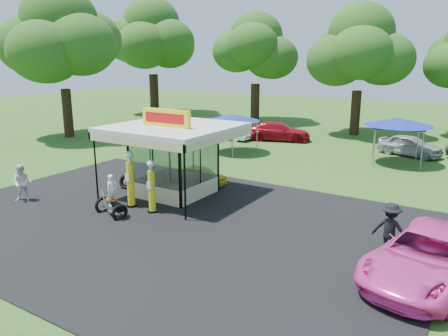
{
  "coord_description": "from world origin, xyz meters",
  "views": [
    {
      "loc": [
        10.72,
        -10.83,
        6.45
      ],
      "look_at": [
        1.42,
        4.0,
        2.0
      ],
      "focal_mm": 35.0,
      "sensor_mm": 36.0,
      "label": 1
    }
  ],
  "objects": [
    {
      "name": "ground",
      "position": [
        0.0,
        0.0,
        0.0
      ],
      "size": [
        120.0,
        120.0,
        0.0
      ],
      "primitive_type": "plane",
      "color": "#2B591B",
      "rests_on": "ground"
    },
    {
      "name": "oak_near",
      "position": [
        -19.41,
        12.83,
        7.3
      ],
      "size": [
        10.12,
        10.12,
        11.65
      ],
      "color": "black",
      "rests_on": "ground"
    },
    {
      "name": "bg_car_c",
      "position": [
        6.02,
        20.19,
        0.7
      ],
      "size": [
        4.44,
        2.78,
        1.41
      ],
      "primitive_type": "imported",
      "rotation": [
        0.0,
        0.0,
        1.28
      ],
      "color": "#AAAAAF",
      "rests_on": "ground"
    },
    {
      "name": "tent_east",
      "position": [
        5.68,
        17.34,
        2.6
      ],
      "size": [
        4.1,
        4.1,
        2.87
      ],
      "rotation": [
        0.0,
        0.0,
        0.24
      ],
      "color": "gray",
      "rests_on": "ground"
    },
    {
      "name": "spare_tires",
      "position": [
        -4.69,
        4.41,
        0.37
      ],
      "size": [
        0.91,
        0.6,
        0.76
      ],
      "rotation": [
        0.0,
        0.0,
        0.1
      ],
      "color": "black",
      "rests_on": "ground"
    },
    {
      "name": "bg_car_a",
      "position": [
        -7.6,
        18.86,
        0.68
      ],
      "size": [
        4.17,
        1.54,
        1.37
      ],
      "primitive_type": "imported",
      "rotation": [
        0.0,
        0.0,
        1.55
      ],
      "color": "silver",
      "rests_on": "ground"
    },
    {
      "name": "bg_car_b",
      "position": [
        -3.85,
        20.55,
        0.73
      ],
      "size": [
        5.41,
        3.45,
        1.46
      ],
      "primitive_type": "imported",
      "rotation": [
        0.0,
        0.0,
        1.87
      ],
      "color": "#9F0C19",
      "rests_on": "ground"
    },
    {
      "name": "gas_station_kiosk",
      "position": [
        -2.0,
        4.99,
        1.78
      ],
      "size": [
        5.4,
        5.4,
        4.18
      ],
      "color": "white",
      "rests_on": "ground"
    },
    {
      "name": "gas_pump_right",
      "position": [
        -1.22,
        2.46,
        1.11
      ],
      "size": [
        0.43,
        0.43,
        2.31
      ],
      "color": "black",
      "rests_on": "ground"
    },
    {
      "name": "motorcycle",
      "position": [
        -2.34,
        1.25,
        0.73
      ],
      "size": [
        1.65,
        1.04,
        1.88
      ],
      "rotation": [
        0.0,
        0.0,
        -0.22
      ],
      "color": "black",
      "rests_on": "ground"
    },
    {
      "name": "spectator_west",
      "position": [
        -7.27,
        0.49,
        0.87
      ],
      "size": [
        1.07,
        1.03,
        1.73
      ],
      "primitive_type": "imported",
      "rotation": [
        0.0,
        0.0,
        0.66
      ],
      "color": "white",
      "rests_on": "ground"
    },
    {
      "name": "oak_far_a",
      "position": [
        -23.53,
        28.4,
        8.1
      ],
      "size": [
        10.74,
        10.74,
        12.73
      ],
      "color": "black",
      "rests_on": "ground"
    },
    {
      "name": "oak_far_b",
      "position": [
        -10.5,
        28.98,
        6.77
      ],
      "size": [
        8.89,
        8.89,
        10.61
      ],
      "color": "black",
      "rests_on": "ground"
    },
    {
      "name": "pink_sedan",
      "position": [
        9.56,
        2.35,
        0.77
      ],
      "size": [
        3.65,
        5.97,
        1.54
      ],
      "primitive_type": "imported",
      "rotation": [
        0.0,
        0.0,
        -0.21
      ],
      "color": "#FB44B3",
      "rests_on": "ground"
    },
    {
      "name": "tent_west",
      "position": [
        -4.66,
        14.72,
        2.42
      ],
      "size": [
        3.83,
        3.83,
        2.68
      ],
      "rotation": [
        0.0,
        0.0,
        -0.21
      ],
      "color": "gray",
      "rests_on": "ground"
    },
    {
      "name": "a_frame_sign",
      "position": [
        9.32,
        1.22,
        0.5
      ],
      "size": [
        0.6,
        0.63,
        0.98
      ],
      "rotation": [
        0.0,
        0.0,
        -0.3
      ],
      "color": "#593819",
      "rests_on": "ground"
    },
    {
      "name": "kiosk_car",
      "position": [
        -2.0,
        7.2,
        0.48
      ],
      "size": [
        2.82,
        1.13,
        0.96
      ],
      "primitive_type": "imported",
      "rotation": [
        0.0,
        0.0,
        1.57
      ],
      "color": "yellow",
      "rests_on": "ground"
    },
    {
      "name": "spectator_east_a",
      "position": [
        8.2,
        3.58,
        0.91
      ],
      "size": [
        1.21,
        0.73,
        1.82
      ],
      "primitive_type": "imported",
      "rotation": [
        0.0,
        0.0,
        3.1
      ],
      "color": "black",
      "rests_on": "ground"
    },
    {
      "name": "gas_pump_left",
      "position": [
        -2.49,
        2.52,
        1.22
      ],
      "size": [
        0.47,
        0.47,
        2.55
      ],
      "color": "black",
      "rests_on": "ground"
    },
    {
      "name": "oak_far_c",
      "position": [
        0.49,
        26.49,
        6.7
      ],
      "size": [
        8.96,
        8.96,
        10.56
      ],
      "color": "black",
      "rests_on": "ground"
    },
    {
      "name": "asphalt_apron",
      "position": [
        0.0,
        2.0,
        0.02
      ],
      "size": [
        20.0,
        14.0,
        0.04
      ],
      "primitive_type": "cube",
      "color": "black",
      "rests_on": "ground"
    }
  ]
}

